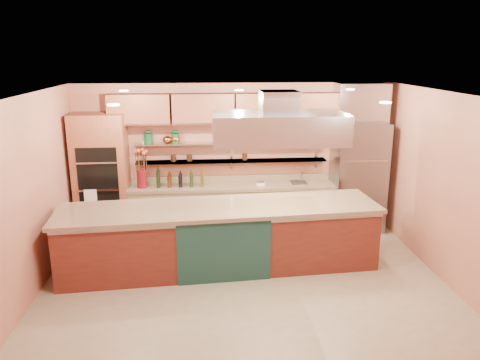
{
  "coord_description": "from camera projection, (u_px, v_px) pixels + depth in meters",
  "views": [
    {
      "loc": [
        -0.59,
        -6.28,
        3.36
      ],
      "look_at": [
        -0.0,
        1.0,
        1.35
      ],
      "focal_mm": 35.0,
      "sensor_mm": 36.0,
      "label": 1
    }
  ],
  "objects": [
    {
      "name": "wall_back",
      "position": [
        234.0,
        157.0,
        9.0
      ],
      "size": [
        6.0,
        0.04,
        2.8
      ],
      "primitive_type": "cube",
      "color": "#C1745B",
      "rests_on": "floor"
    },
    {
      "name": "refrigerator",
      "position": [
        358.0,
        177.0,
        8.93
      ],
      "size": [
        0.95,
        0.72,
        2.1
      ],
      "primitive_type": "cube",
      "color": "gray",
      "rests_on": "floor"
    },
    {
      "name": "ceiling_downlights",
      "position": [
        245.0,
        96.0,
        6.42
      ],
      "size": [
        4.0,
        2.8,
        0.02
      ],
      "primitive_type": "cube",
      "color": "#FFE5A5",
      "rests_on": "ceiling"
    },
    {
      "name": "back_counter",
      "position": [
        233.0,
        208.0,
        8.95
      ],
      "size": [
        3.84,
        0.64,
        0.93
      ],
      "primitive_type": "cube",
      "color": "tan",
      "rests_on": "floor"
    },
    {
      "name": "flower_vase",
      "position": [
        142.0,
        179.0,
        8.61
      ],
      "size": [
        0.19,
        0.19,
        0.34
      ],
      "primitive_type": "cylinder",
      "rotation": [
        0.0,
        0.0,
        -0.01
      ],
      "color": "maroon",
      "rests_on": "back_counter"
    },
    {
      "name": "island",
      "position": [
        220.0,
        237.0,
        7.43
      ],
      "size": [
        4.98,
        1.44,
        1.03
      ],
      "primitive_type": "cube",
      "rotation": [
        0.0,
        0.0,
        0.08
      ],
      "color": "maroon",
      "rests_on": "floor"
    },
    {
      "name": "ceiling",
      "position": [
        246.0,
        95.0,
        6.22
      ],
      "size": [
        6.0,
        5.0,
        0.02
      ],
      "primitive_type": "cube",
      "color": "black",
      "rests_on": "wall_back"
    },
    {
      "name": "kitchen_scale",
      "position": [
        260.0,
        183.0,
        8.81
      ],
      "size": [
        0.16,
        0.13,
        0.09
      ],
      "primitive_type": "cube",
      "rotation": [
        0.0,
        0.0,
        -0.08
      ],
      "color": "white",
      "rests_on": "back_counter"
    },
    {
      "name": "copper_kettle",
      "position": [
        167.0,
        140.0,
        8.68
      ],
      "size": [
        0.2,
        0.2,
        0.13
      ],
      "primitive_type": "ellipsoid",
      "rotation": [
        0.0,
        0.0,
        -0.24
      ],
      "color": "#B26829",
      "rests_on": "wall_shelf_upper"
    },
    {
      "name": "wall_front",
      "position": [
        271.0,
        278.0,
        4.19
      ],
      "size": [
        6.0,
        0.04,
        2.8
      ],
      "primitive_type": "cube",
      "color": "#C1745B",
      "rests_on": "floor"
    },
    {
      "name": "range_hood",
      "position": [
        279.0,
        128.0,
        7.04
      ],
      "size": [
        2.0,
        1.0,
        0.45
      ],
      "primitive_type": "cube",
      "color": "#AFB2B7",
      "rests_on": "ceiling"
    },
    {
      "name": "oil_bottle_cluster",
      "position": [
        180.0,
        179.0,
        8.67
      ],
      "size": [
        0.97,
        0.46,
        0.3
      ],
      "primitive_type": "cube",
      "rotation": [
        0.0,
        0.0,
        -0.21
      ],
      "color": "black",
      "rests_on": "back_counter"
    },
    {
      "name": "wall_left",
      "position": [
        27.0,
        200.0,
        6.36
      ],
      "size": [
        0.04,
        5.0,
        2.8
      ],
      "primitive_type": "cube",
      "color": "#C1745B",
      "rests_on": "floor"
    },
    {
      "name": "upper_cabinets",
      "position": [
        234.0,
        108.0,
        8.57
      ],
      "size": [
        4.6,
        0.36,
        0.55
      ],
      "primitive_type": "cube",
      "color": "#9C5239",
      "rests_on": "wall_back"
    },
    {
      "name": "oven_stack",
      "position": [
        102.0,
        176.0,
        8.57
      ],
      "size": [
        0.95,
        0.64,
        2.3
      ],
      "primitive_type": "cube",
      "color": "#9C5239",
      "rests_on": "floor"
    },
    {
      "name": "wall_right",
      "position": [
        450.0,
        190.0,
        6.83
      ],
      "size": [
        0.04,
        5.0,
        2.8
      ],
      "primitive_type": "cube",
      "color": "#C1745B",
      "rests_on": "floor"
    },
    {
      "name": "wall_shelf_upper",
      "position": [
        232.0,
        143.0,
        8.79
      ],
      "size": [
        3.6,
        0.26,
        0.03
      ],
      "primitive_type": "cube",
      "color": "#AFB2B7",
      "rests_on": "wall_back"
    },
    {
      "name": "wall_shelf_lower",
      "position": [
        232.0,
        161.0,
        8.88
      ],
      "size": [
        3.6,
        0.26,
        0.03
      ],
      "primitive_type": "cube",
      "color": "#AFB2B7",
      "rests_on": "wall_back"
    },
    {
      "name": "bar_faucet",
      "position": [
        301.0,
        177.0,
        8.95
      ],
      "size": [
        0.04,
        0.04,
        0.21
      ],
      "primitive_type": "cylinder",
      "rotation": [
        0.0,
        0.0,
        0.31
      ],
      "color": "silver",
      "rests_on": "back_counter"
    },
    {
      "name": "floor",
      "position": [
        246.0,
        285.0,
        6.97
      ],
      "size": [
        6.0,
        5.0,
        0.02
      ],
      "primitive_type": "cube",
      "color": "tan",
      "rests_on": "ground"
    },
    {
      "name": "green_canister",
      "position": [
        219.0,
        138.0,
        8.75
      ],
      "size": [
        0.17,
        0.17,
        0.17
      ],
      "primitive_type": "cylinder",
      "rotation": [
        0.0,
        0.0,
        0.29
      ],
      "color": "#104C25",
      "rests_on": "wall_shelf_upper"
    }
  ]
}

